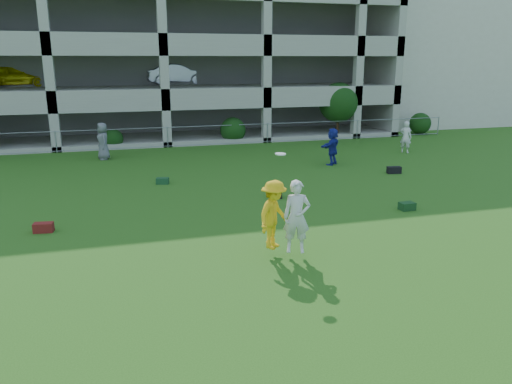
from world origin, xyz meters
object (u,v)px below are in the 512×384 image
object	(u,v)px
crate_d	(277,194)
frisbee_contest	(281,215)
bystander_e	(406,137)
stucco_building	(429,58)
parking_garage	(150,43)
bystander_c	(103,141)
bystander_d	(332,146)

from	to	relation	value
crate_d	frisbee_contest	world-z (taller)	frisbee_contest
bystander_e	crate_d	xyz separation A→B (m)	(-9.58, -6.77, -0.70)
stucco_building	frisbee_contest	distance (m)	34.56
bystander_e	crate_d	size ratio (longest dim) A/B	4.89
frisbee_contest	parking_garage	size ratio (longest dim) A/B	0.08
bystander_c	parking_garage	size ratio (longest dim) A/B	0.06
bystander_c	parking_garage	distance (m)	12.93
bystander_c	bystander_d	xyz separation A→B (m)	(10.59, -4.36, -0.05)
bystander_d	crate_d	xyz separation A→B (m)	(-4.44, -4.97, -0.73)
stucco_building	bystander_c	size ratio (longest dim) A/B	8.62
frisbee_contest	parking_garage	world-z (taller)	parking_garage
stucco_building	parking_garage	size ratio (longest dim) A/B	0.53
parking_garage	bystander_e	bearing A→B (deg)	-48.69
bystander_c	crate_d	size ratio (longest dim) A/B	5.30
bystander_e	parking_garage	distance (m)	19.23
crate_d	frisbee_contest	xyz separation A→B (m)	(-1.69, -5.34, 0.96)
bystander_d	bystander_e	distance (m)	5.44
crate_d	frisbee_contest	distance (m)	5.68
bystander_c	crate_d	bearing A→B (deg)	19.84
stucco_building	frisbee_contest	bearing A→B (deg)	-129.96
bystander_c	frisbee_contest	distance (m)	15.33
bystander_c	bystander_d	size ratio (longest dim) A/B	1.05
stucco_building	bystander_d	size ratio (longest dim) A/B	9.09
frisbee_contest	parking_garage	distance (m)	26.50
stucco_building	bystander_c	distance (m)	29.24
crate_d	frisbee_contest	bearing A→B (deg)	-107.59
stucco_building	crate_d	world-z (taller)	stucco_building
bystander_e	parking_garage	bearing A→B (deg)	2.13
bystander_e	stucco_building	bearing A→B (deg)	-76.37
stucco_building	bystander_d	world-z (taller)	stucco_building
crate_d	stucco_building	bearing A→B (deg)	45.86
crate_d	bystander_c	bearing A→B (deg)	123.37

